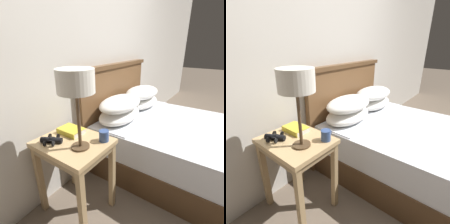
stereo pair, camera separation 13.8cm
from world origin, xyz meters
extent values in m
plane|color=#6B5B4C|center=(0.00, 0.00, 0.00)|extent=(20.00, 20.00, 0.00)
cube|color=beige|center=(0.00, 0.98, 1.30)|extent=(8.00, 0.06, 2.60)
cube|color=tan|center=(-0.67, 0.64, 0.66)|extent=(0.44, 0.54, 0.04)
cube|color=#917650|center=(-0.67, 0.64, 0.62)|extent=(0.41, 0.51, 0.05)
cube|color=#A4865B|center=(-0.86, 0.41, 0.32)|extent=(0.04, 0.04, 0.64)
cube|color=#A4865B|center=(-0.49, 0.41, 0.32)|extent=(0.04, 0.04, 0.64)
cube|color=#A4865B|center=(-0.86, 0.88, 0.32)|extent=(0.04, 0.04, 0.64)
cube|color=#A4865B|center=(-0.49, 0.88, 0.32)|extent=(0.04, 0.04, 0.64)
cube|color=#4E3520|center=(0.34, 0.01, 0.14)|extent=(1.24, 1.74, 0.29)
cube|color=silver|center=(0.34, 0.01, 0.43)|extent=(1.22, 1.70, 0.28)
cube|color=white|center=(0.34, 0.56, 0.57)|extent=(1.19, 0.28, 0.01)
cube|color=brown|center=(0.34, 0.91, 0.55)|extent=(1.31, 0.06, 1.11)
cube|color=brown|center=(0.34, 0.91, 1.13)|extent=(1.37, 0.10, 0.04)
ellipsoid|color=white|center=(0.06, 0.67, 0.64)|extent=(0.60, 0.36, 0.15)
ellipsoid|color=white|center=(0.62, 0.67, 0.64)|extent=(0.60, 0.36, 0.15)
ellipsoid|color=white|center=(0.07, 0.67, 0.77)|extent=(0.60, 0.36, 0.15)
ellipsoid|color=white|center=(0.61, 0.67, 0.77)|extent=(0.60, 0.36, 0.15)
cylinder|color=#4C3823|center=(-0.70, 0.53, 0.68)|extent=(0.13, 0.13, 0.01)
cylinder|color=#4C3823|center=(-0.70, 0.53, 0.89)|extent=(0.02, 0.02, 0.39)
cylinder|color=silver|center=(-0.70, 0.53, 1.16)|extent=(0.24, 0.24, 0.15)
cube|color=silver|center=(-0.59, 0.75, 0.70)|extent=(0.14, 0.20, 0.04)
cube|color=gold|center=(-0.59, 0.75, 0.72)|extent=(0.14, 0.20, 0.00)
cube|color=gold|center=(-0.65, 0.75, 0.70)|extent=(0.01, 0.20, 0.04)
cylinder|color=black|center=(-0.76, 0.73, 0.70)|extent=(0.09, 0.10, 0.04)
cylinder|color=black|center=(-0.72, 0.75, 0.70)|extent=(0.05, 0.03, 0.05)
cylinder|color=black|center=(-0.80, 0.71, 0.70)|extent=(0.04, 0.03, 0.04)
cylinder|color=black|center=(-0.79, 0.78, 0.70)|extent=(0.09, 0.10, 0.04)
cylinder|color=black|center=(-0.75, 0.81, 0.70)|extent=(0.05, 0.03, 0.05)
cylinder|color=black|center=(-0.83, 0.76, 0.70)|extent=(0.04, 0.03, 0.04)
cube|color=black|center=(-0.78, 0.76, 0.71)|extent=(0.07, 0.06, 0.01)
cylinder|color=black|center=(-0.78, 0.76, 0.71)|extent=(0.02, 0.02, 0.02)
cylinder|color=#334C84|center=(-0.54, 0.45, 0.72)|extent=(0.08, 0.08, 0.08)
torus|color=#334C84|center=(-0.49, 0.45, 0.72)|extent=(0.05, 0.01, 0.05)
camera|label=1|loc=(-1.46, -0.25, 1.37)|focal=28.00mm
camera|label=2|loc=(-1.38, -0.36, 1.37)|focal=28.00mm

